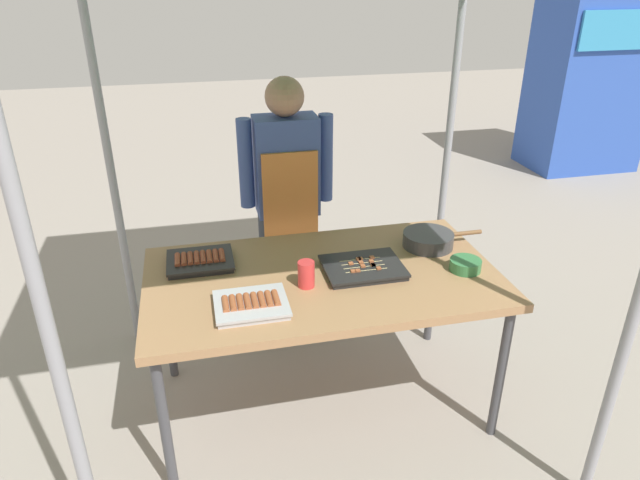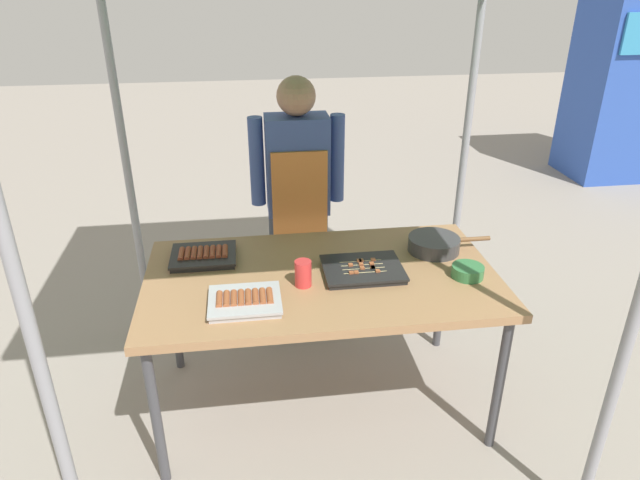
{
  "view_description": "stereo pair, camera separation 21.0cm",
  "coord_description": "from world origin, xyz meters",
  "px_view_note": "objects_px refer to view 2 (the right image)",
  "views": [
    {
      "loc": [
        -0.52,
        -2.2,
        2.03
      ],
      "look_at": [
        0.0,
        0.05,
        0.9
      ],
      "focal_mm": 31.9,
      "sensor_mm": 36.0,
      "label": 1
    },
    {
      "loc": [
        -0.31,
        -2.24,
        2.03
      ],
      "look_at": [
        0.0,
        0.05,
        0.9
      ],
      "focal_mm": 31.9,
      "sensor_mm": 36.0,
      "label": 2
    }
  ],
  "objects_px": {
    "tray_grilled_sausages": "(245,301)",
    "vendor_woman": "(298,190)",
    "tray_meat_skewers": "(363,269)",
    "drink_cup_near_edge": "(303,273)",
    "tray_pork_links": "(204,256)",
    "cooking_wok": "(434,243)",
    "condiment_bowl": "(468,271)",
    "neighbor_stall_left": "(633,86)",
    "stall_table": "(321,284)"
  },
  "relations": [
    {
      "from": "tray_meat_skewers",
      "to": "condiment_bowl",
      "type": "distance_m",
      "value": 0.47
    },
    {
      "from": "tray_pork_links",
      "to": "condiment_bowl",
      "type": "distance_m",
      "value": 1.24
    },
    {
      "from": "stall_table",
      "to": "condiment_bowl",
      "type": "relative_size",
      "value": 11.06
    },
    {
      "from": "drink_cup_near_edge",
      "to": "tray_meat_skewers",
      "type": "bearing_deg",
      "value": 14.88
    },
    {
      "from": "tray_pork_links",
      "to": "cooking_wok",
      "type": "bearing_deg",
      "value": -3.07
    },
    {
      "from": "tray_meat_skewers",
      "to": "tray_pork_links",
      "type": "xyz_separation_m",
      "value": [
        -0.73,
        0.23,
        0.0
      ]
    },
    {
      "from": "neighbor_stall_left",
      "to": "condiment_bowl",
      "type": "bearing_deg",
      "value": -132.67
    },
    {
      "from": "condiment_bowl",
      "to": "vendor_woman",
      "type": "distance_m",
      "value": 1.08
    },
    {
      "from": "cooking_wok",
      "to": "tray_meat_skewers",
      "type": "bearing_deg",
      "value": -156.43
    },
    {
      "from": "drink_cup_near_edge",
      "to": "vendor_woman",
      "type": "distance_m",
      "value": 0.81
    },
    {
      "from": "vendor_woman",
      "to": "condiment_bowl",
      "type": "bearing_deg",
      "value": 129.49
    },
    {
      "from": "condiment_bowl",
      "to": "drink_cup_near_edge",
      "type": "relative_size",
      "value": 1.22
    },
    {
      "from": "tray_meat_skewers",
      "to": "condiment_bowl",
      "type": "bearing_deg",
      "value": -12.1
    },
    {
      "from": "tray_grilled_sausages",
      "to": "stall_table",
      "type": "bearing_deg",
      "value": 31.33
    },
    {
      "from": "tray_grilled_sausages",
      "to": "vendor_woman",
      "type": "xyz_separation_m",
      "value": [
        0.32,
        0.93,
        0.12
      ]
    },
    {
      "from": "condiment_bowl",
      "to": "cooking_wok",
      "type": "bearing_deg",
      "value": 104.07
    },
    {
      "from": "tray_pork_links",
      "to": "neighbor_stall_left",
      "type": "height_order",
      "value": "neighbor_stall_left"
    },
    {
      "from": "tray_meat_skewers",
      "to": "vendor_woman",
      "type": "bearing_deg",
      "value": 106.89
    },
    {
      "from": "stall_table",
      "to": "neighbor_stall_left",
      "type": "distance_m",
      "value": 4.73
    },
    {
      "from": "tray_grilled_sausages",
      "to": "cooking_wok",
      "type": "distance_m",
      "value": 1.01
    },
    {
      "from": "tray_pork_links",
      "to": "vendor_woman",
      "type": "relative_size",
      "value": 0.2
    },
    {
      "from": "stall_table",
      "to": "vendor_woman",
      "type": "xyz_separation_m",
      "value": [
        -0.03,
        0.72,
        0.19
      ]
    },
    {
      "from": "drink_cup_near_edge",
      "to": "condiment_bowl",
      "type": "bearing_deg",
      "value": -1.85
    },
    {
      "from": "drink_cup_near_edge",
      "to": "tray_grilled_sausages",
      "type": "bearing_deg",
      "value": -153.74
    },
    {
      "from": "stall_table",
      "to": "condiment_bowl",
      "type": "height_order",
      "value": "condiment_bowl"
    },
    {
      "from": "tray_meat_skewers",
      "to": "drink_cup_near_edge",
      "type": "height_order",
      "value": "drink_cup_near_edge"
    },
    {
      "from": "vendor_woman",
      "to": "neighbor_stall_left",
      "type": "bearing_deg",
      "value": -146.96
    },
    {
      "from": "condiment_bowl",
      "to": "drink_cup_near_edge",
      "type": "distance_m",
      "value": 0.75
    },
    {
      "from": "tray_pork_links",
      "to": "cooking_wok",
      "type": "xyz_separation_m",
      "value": [
        1.12,
        -0.06,
        0.02
      ]
    },
    {
      "from": "cooking_wok",
      "to": "vendor_woman",
      "type": "xyz_separation_m",
      "value": [
        -0.62,
        0.56,
        0.1
      ]
    },
    {
      "from": "tray_meat_skewers",
      "to": "tray_pork_links",
      "type": "relative_size",
      "value": 1.18
    },
    {
      "from": "tray_pork_links",
      "to": "cooking_wok",
      "type": "distance_m",
      "value": 1.12
    },
    {
      "from": "tray_grilled_sausages",
      "to": "vendor_woman",
      "type": "distance_m",
      "value": 0.99
    },
    {
      "from": "tray_grilled_sausages",
      "to": "tray_meat_skewers",
      "type": "bearing_deg",
      "value": 20.52
    },
    {
      "from": "cooking_wok",
      "to": "tray_pork_links",
      "type": "bearing_deg",
      "value": 176.93
    },
    {
      "from": "condiment_bowl",
      "to": "drink_cup_near_edge",
      "type": "height_order",
      "value": "drink_cup_near_edge"
    },
    {
      "from": "neighbor_stall_left",
      "to": "stall_table",
      "type": "bearing_deg",
      "value": -139.4
    },
    {
      "from": "tray_pork_links",
      "to": "cooking_wok",
      "type": "relative_size",
      "value": 0.75
    },
    {
      "from": "vendor_woman",
      "to": "cooking_wok",
      "type": "bearing_deg",
      "value": 137.78
    },
    {
      "from": "condiment_bowl",
      "to": "tray_pork_links",
      "type": "bearing_deg",
      "value": 164.45
    },
    {
      "from": "tray_pork_links",
      "to": "vendor_woman",
      "type": "distance_m",
      "value": 0.72
    },
    {
      "from": "cooking_wok",
      "to": "vendor_woman",
      "type": "distance_m",
      "value": 0.84
    },
    {
      "from": "tray_meat_skewers",
      "to": "vendor_woman",
      "type": "height_order",
      "value": "vendor_woman"
    },
    {
      "from": "tray_pork_links",
      "to": "neighbor_stall_left",
      "type": "bearing_deg",
      "value": 34.66
    },
    {
      "from": "stall_table",
      "to": "tray_meat_skewers",
      "type": "relative_size",
      "value": 4.42
    },
    {
      "from": "tray_grilled_sausages",
      "to": "drink_cup_near_edge",
      "type": "distance_m",
      "value": 0.29
    },
    {
      "from": "tray_grilled_sausages",
      "to": "vendor_woman",
      "type": "height_order",
      "value": "vendor_woman"
    },
    {
      "from": "neighbor_stall_left",
      "to": "drink_cup_near_edge",
      "type": "bearing_deg",
      "value": -139.35
    },
    {
      "from": "cooking_wok",
      "to": "vendor_woman",
      "type": "relative_size",
      "value": 0.27
    },
    {
      "from": "tray_meat_skewers",
      "to": "neighbor_stall_left",
      "type": "bearing_deg",
      "value": 42.24
    }
  ]
}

